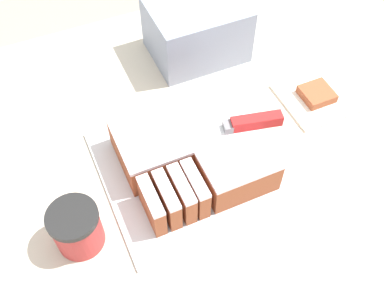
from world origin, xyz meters
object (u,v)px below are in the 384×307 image
at_px(storage_box, 197,30).
at_px(brownie, 317,94).
at_px(coffee_cup, 77,228).
at_px(cake, 193,151).
at_px(cake_board, 192,166).
at_px(knife, 242,124).

bearing_deg(storage_box, brownie, -54.76).
relative_size(coffee_cup, storage_box, 0.42).
height_order(cake, coffee_cup, coffee_cup).
height_order(cake_board, knife, knife).
xyz_separation_m(brownie, storage_box, (-0.17, 0.24, 0.05)).
relative_size(cake, knife, 0.98).
xyz_separation_m(cake_board, storage_box, (0.14, 0.30, 0.06)).
bearing_deg(storage_box, cake, -115.48).
relative_size(cake, storage_box, 1.21).
relative_size(knife, brownie, 3.99).
xyz_separation_m(cake_board, cake, (0.00, 0.00, 0.04)).
xyz_separation_m(cake_board, knife, (0.10, -0.01, 0.08)).
distance_m(cake_board, cake, 0.04).
xyz_separation_m(cake, coffee_cup, (-0.24, -0.07, 0.00)).
height_order(knife, coffee_cup, knife).
xyz_separation_m(coffee_cup, brownie, (0.55, 0.12, -0.03)).
xyz_separation_m(knife, storage_box, (0.05, 0.30, -0.02)).
relative_size(cake_board, storage_box, 1.63).
bearing_deg(coffee_cup, knife, 9.52).
relative_size(cake_board, cake, 1.35).
bearing_deg(coffee_cup, cake_board, 15.00).
xyz_separation_m(cake_board, coffee_cup, (-0.23, -0.06, 0.04)).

